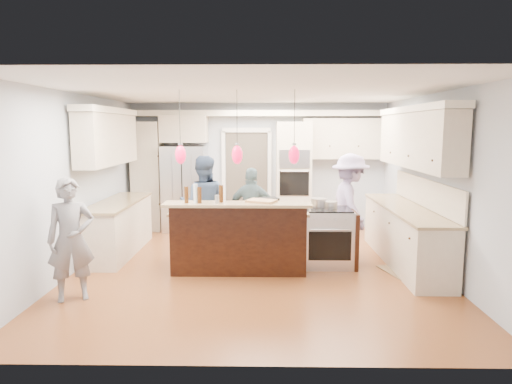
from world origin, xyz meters
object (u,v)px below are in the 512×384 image
refrigerator (185,188)px  person_far_left (203,205)px  kitchen_island (240,236)px  island_range (329,237)px  person_bar_end (71,239)px

refrigerator → person_far_left: size_ratio=1.06×
refrigerator → kitchen_island: 2.91m
kitchen_island → person_far_left: (-0.68, 0.78, 0.37)m
kitchen_island → person_far_left: bearing=131.2°
person_far_left → island_range: bearing=157.5°
island_range → person_bar_end: size_ratio=0.59×
refrigerator → island_range: bearing=-42.6°
person_far_left → kitchen_island: bearing=127.2°
refrigerator → person_far_left: bearing=-70.9°
person_bar_end → person_far_left: person_far_left is taller
island_range → person_bar_end: person_bar_end is taller
island_range → person_far_left: person_far_left is taller
island_range → person_bar_end: (-3.46, -1.52, 0.33)m
kitchen_island → person_bar_end: person_bar_end is taller
kitchen_island → person_bar_end: size_ratio=1.34×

